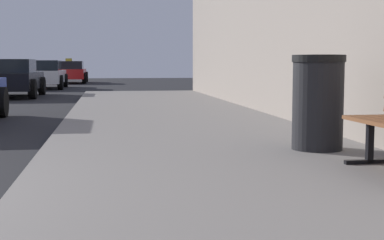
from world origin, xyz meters
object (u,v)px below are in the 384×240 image
at_px(trash_bin, 318,102).
at_px(car_white, 43,74).
at_px(car_black, 10,78).
at_px(car_red, 69,72).

relative_size(trash_bin, car_white, 0.24).
bearing_deg(car_black, trash_bin, -67.43).
height_order(car_black, car_white, same).
relative_size(car_black, car_white, 0.93).
xyz_separation_m(car_black, car_red, (1.05, 13.81, 0.00)).
xyz_separation_m(car_white, car_red, (0.66, 7.30, 0.00)).
bearing_deg(trash_bin, car_red, 99.48).
bearing_deg(car_white, car_black, -93.44).
bearing_deg(car_red, car_black, -94.36).
height_order(car_white, car_red, car_red).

